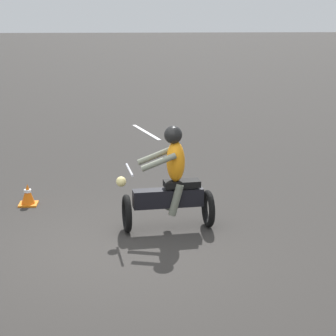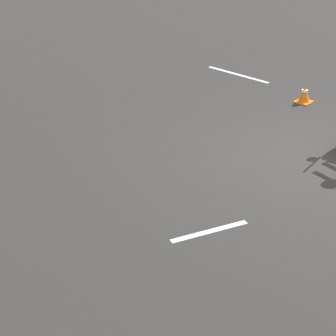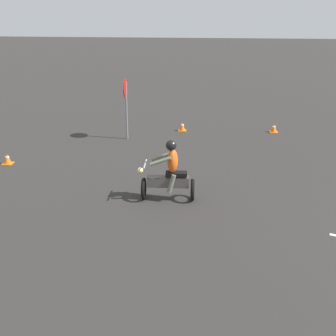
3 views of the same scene
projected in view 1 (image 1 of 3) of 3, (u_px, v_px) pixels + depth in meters
ground_plane at (113, 250)px, 9.49m from camera, size 120.00×120.00×0.00m
motorcycle_rider_foreground at (170, 185)px, 10.17m from camera, size 1.55×0.83×1.66m
traffic_cone_mid_center at (28, 195)px, 11.51m from camera, size 0.32×0.32×0.38m
lane_stripe_s at (146, 132)px, 17.78m from camera, size 0.76×2.09×0.01m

